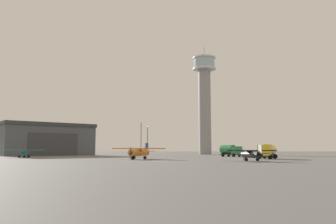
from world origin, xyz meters
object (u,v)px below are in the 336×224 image
(airplane_orange, at_px, (139,152))
(truck_fuel_tanker_yellow, at_px, (267,150))
(airplane_teal, at_px, (24,152))
(control_tower, at_px, (205,96))
(truck_fuel_tanker_green, at_px, (230,150))
(light_post_centre, at_px, (147,138))
(light_post_north, at_px, (141,136))
(airplane_black, at_px, (252,154))

(airplane_orange, bearing_deg, truck_fuel_tanker_yellow, 117.07)
(airplane_orange, xyz_separation_m, airplane_teal, (-26.82, 12.99, -0.25))
(control_tower, xyz_separation_m, airplane_orange, (-21.76, -54.98, -19.76))
(truck_fuel_tanker_yellow, distance_m, truck_fuel_tanker_green, 19.30)
(truck_fuel_tanker_yellow, xyz_separation_m, light_post_centre, (-24.74, 34.62, 3.61))
(control_tower, xyz_separation_m, truck_fuel_tanker_green, (1.02, -34.64, -19.57))
(control_tower, height_order, light_post_centre, control_tower)
(light_post_north, bearing_deg, airplane_orange, -88.83)
(airplane_orange, bearing_deg, light_post_north, -154.61)
(airplane_black, relative_size, light_post_centre, 1.02)
(control_tower, relative_size, airplane_teal, 4.43)
(control_tower, relative_size, light_post_north, 4.07)
(airplane_teal, distance_m, light_post_centre, 36.40)
(control_tower, relative_size, truck_fuel_tanker_yellow, 6.50)
(airplane_orange, relative_size, light_post_north, 1.08)
(airplane_teal, bearing_deg, truck_fuel_tanker_yellow, -120.73)
(airplane_teal, distance_m, light_post_north, 32.90)
(control_tower, bearing_deg, airplane_teal, -139.16)
(airplane_teal, relative_size, light_post_north, 0.92)
(control_tower, bearing_deg, truck_fuel_tanker_green, -88.31)
(airplane_black, bearing_deg, control_tower, -12.64)
(control_tower, distance_m, light_post_north, 35.39)
(airplane_orange, xyz_separation_m, light_post_centre, (1.16, 35.91, 3.81))
(airplane_teal, relative_size, airplane_black, 0.99)
(airplane_orange, relative_size, light_post_centre, 1.18)
(control_tower, distance_m, airplane_orange, 62.35)
(control_tower, xyz_separation_m, light_post_centre, (-20.60, -19.07, -15.95))
(truck_fuel_tanker_yellow, height_order, light_post_centre, light_post_centre)
(control_tower, distance_m, truck_fuel_tanker_green, 39.80)
(truck_fuel_tanker_yellow, xyz_separation_m, truck_fuel_tanker_green, (-3.12, 19.05, -0.01))
(truck_fuel_tanker_green, bearing_deg, airplane_teal, -115.05)
(airplane_orange, bearing_deg, control_tower, -177.37)
(airplane_black, xyz_separation_m, light_post_centre, (-17.73, 47.21, 4.05))
(control_tower, height_order, truck_fuel_tanker_green, control_tower)
(control_tower, bearing_deg, airplane_black, -92.48)
(light_post_centre, bearing_deg, airplane_orange, -91.85)
(control_tower, relative_size, airplane_orange, 3.78)
(control_tower, distance_m, light_post_centre, 32.29)
(control_tower, xyz_separation_m, airplane_teal, (-48.58, -42.00, -20.01))
(truck_fuel_tanker_green, relative_size, light_post_centre, 0.68)
(control_tower, relative_size, truck_fuel_tanker_green, 6.51)
(control_tower, height_order, airplane_orange, control_tower)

